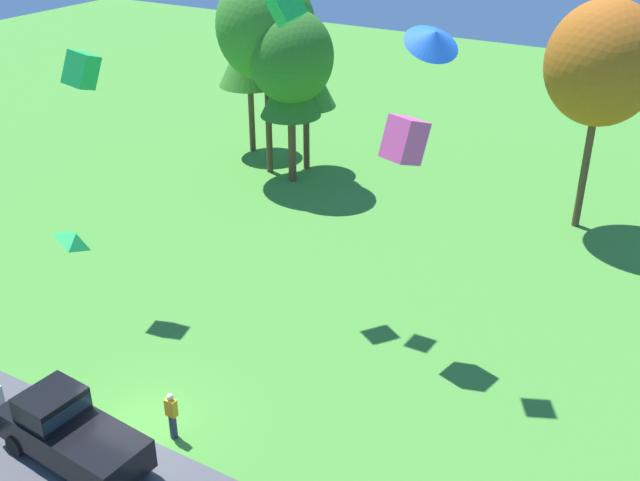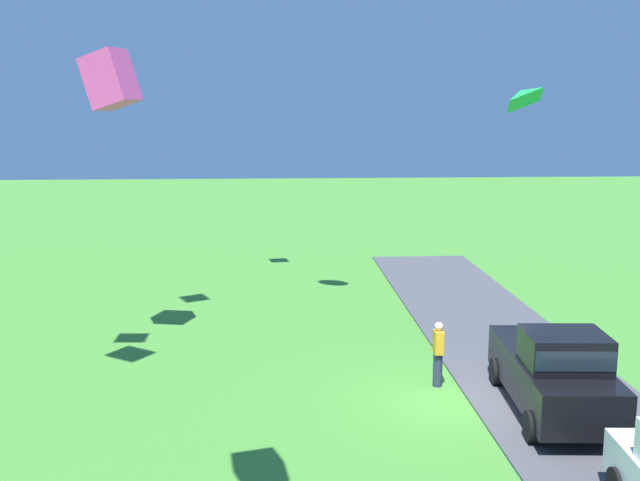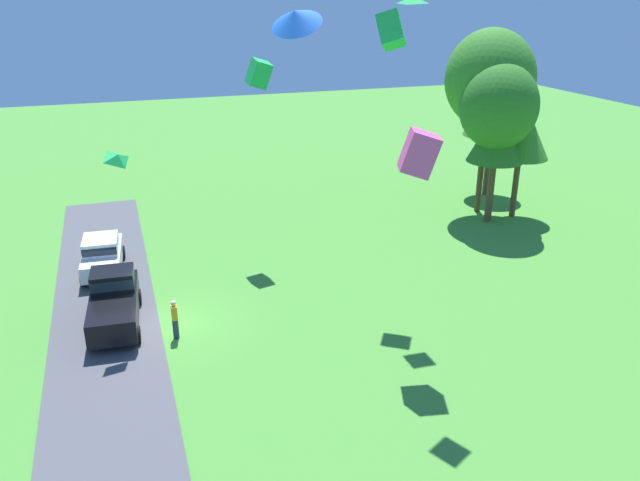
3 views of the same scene
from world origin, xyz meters
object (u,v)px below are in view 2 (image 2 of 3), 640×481
at_px(car_pickup_by_flagpole, 555,371).
at_px(person_on_lawn, 438,354).
at_px(kite_box_high_left, 110,80).
at_px(kite_diamond_trailing_tail, 520,97).

xyz_separation_m(car_pickup_by_flagpole, person_on_lawn, (2.06, 2.27, -0.23)).
height_order(car_pickup_by_flagpole, person_on_lawn, car_pickup_by_flagpole).
bearing_deg(kite_box_high_left, person_on_lawn, -112.20).
distance_m(person_on_lawn, kite_diamond_trailing_tail, 6.75).
bearing_deg(person_on_lawn, kite_diamond_trailing_tail, -133.71).
xyz_separation_m(car_pickup_by_flagpole, kite_box_high_left, (5.61, 10.98, 6.77)).
height_order(kite_diamond_trailing_tail, kite_box_high_left, kite_box_high_left).
xyz_separation_m(person_on_lawn, kite_diamond_trailing_tail, (-1.33, -1.39, 6.46)).
distance_m(kite_diamond_trailing_tail, kite_box_high_left, 11.23).
bearing_deg(car_pickup_by_flagpole, kite_diamond_trailing_tail, 50.53).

